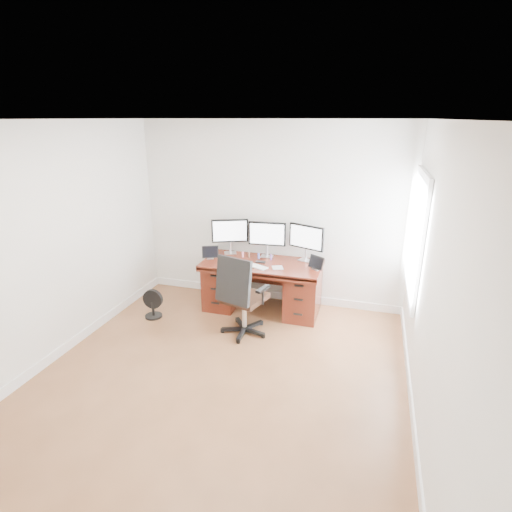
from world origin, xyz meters
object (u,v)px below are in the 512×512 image
(floor_fan, at_px, (153,304))
(office_chair, at_px, (242,309))
(monitor_center, at_px, (267,235))
(desk, at_px, (262,284))
(keyboard, at_px, (258,267))

(floor_fan, bearing_deg, office_chair, -7.91)
(office_chair, relative_size, monitor_center, 2.02)
(desk, height_order, keyboard, keyboard)
(monitor_center, xyz_separation_m, keyboard, (-0.00, -0.46, -0.33))
(office_chair, distance_m, floor_fan, 1.38)
(monitor_center, relative_size, keyboard, 1.95)
(floor_fan, height_order, monitor_center, monitor_center)
(office_chair, height_order, monitor_center, monitor_center)
(desk, xyz_separation_m, monitor_center, (0.00, 0.24, 0.68))
(office_chair, xyz_separation_m, keyboard, (0.06, 0.55, 0.39))
(desk, height_order, monitor_center, monitor_center)
(desk, height_order, office_chair, office_chair)
(desk, distance_m, monitor_center, 0.72)
(desk, relative_size, keyboard, 6.02)
(floor_fan, xyz_separation_m, monitor_center, (1.43, 0.93, 0.88))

